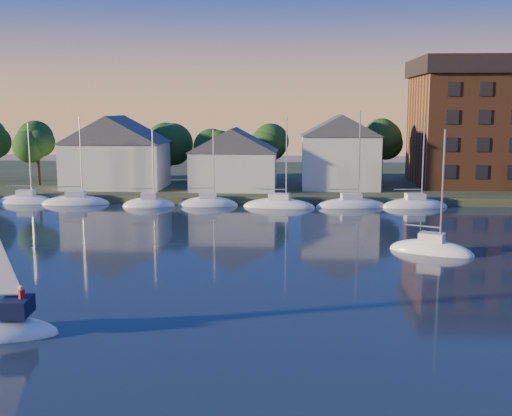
# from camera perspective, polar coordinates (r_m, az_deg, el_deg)

# --- Properties ---
(ground) EXTENTS (260.00, 260.00, 0.00)m
(ground) POSITION_cam_1_polar(r_m,az_deg,el_deg) (29.31, -0.88, -14.72)
(ground) COLOR black
(ground) RESTS_ON ground
(shoreline_land) EXTENTS (160.00, 50.00, 2.00)m
(shoreline_land) POSITION_cam_1_polar(r_m,az_deg,el_deg) (102.45, 2.34, 2.37)
(shoreline_land) COLOR #313A22
(shoreline_land) RESTS_ON ground
(wooden_dock) EXTENTS (120.00, 3.00, 1.00)m
(wooden_dock) POSITION_cam_1_polar(r_m,az_deg,el_deg) (79.66, 1.99, 0.47)
(wooden_dock) COLOR brown
(wooden_dock) RESTS_ON ground
(clubhouse_west) EXTENTS (13.65, 9.45, 9.64)m
(clubhouse_west) POSITION_cam_1_polar(r_m,az_deg,el_deg) (88.30, -12.35, 4.98)
(clubhouse_west) COLOR silver
(clubhouse_west) RESTS_ON shoreline_land
(clubhouse_centre) EXTENTS (11.55, 8.40, 8.08)m
(clubhouse_centre) POSITION_cam_1_polar(r_m,az_deg,el_deg) (84.40, -1.98, 4.46)
(clubhouse_centre) COLOR silver
(clubhouse_centre) RESTS_ON shoreline_land
(clubhouse_east) EXTENTS (10.50, 8.40, 9.80)m
(clubhouse_east) POSITION_cam_1_polar(r_m,az_deg,el_deg) (86.15, 7.49, 5.06)
(clubhouse_east) COLOR silver
(clubhouse_east) RESTS_ON shoreline_land
(tree_line) EXTENTS (93.40, 5.40, 8.90)m
(tree_line) POSITION_cam_1_polar(r_m,az_deg,el_deg) (89.87, 3.49, 6.03)
(tree_line) COLOR #372219
(tree_line) RESTS_ON shoreline_land
(moored_fleet) EXTENTS (63.50, 2.40, 12.05)m
(moored_fleet) POSITION_cam_1_polar(r_m,az_deg,el_deg) (77.93, -6.92, 0.30)
(moored_fleet) COLOR white
(moored_fleet) RESTS_ON ground
(drifting_sailboat_right) EXTENTS (7.27, 5.12, 11.12)m
(drifting_sailboat_right) POSITION_cam_1_polar(r_m,az_deg,el_deg) (54.33, 15.30, -3.76)
(drifting_sailboat_right) COLOR white
(drifting_sailboat_right) RESTS_ON ground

